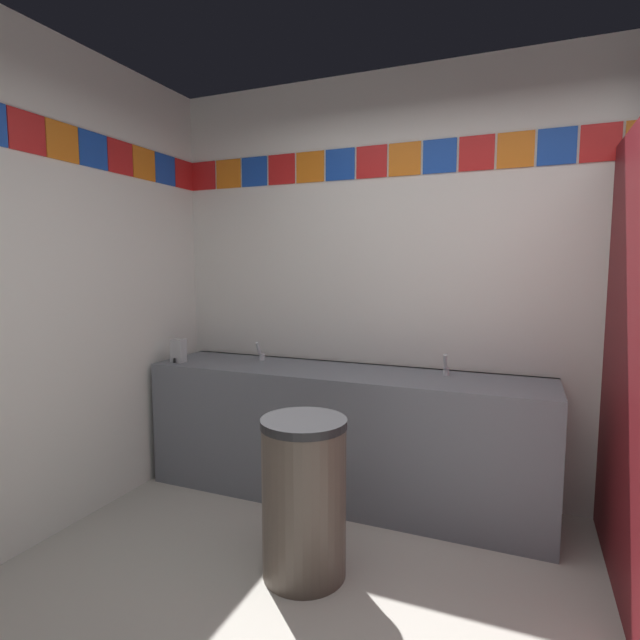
{
  "coord_description": "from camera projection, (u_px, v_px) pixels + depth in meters",
  "views": [
    {
      "loc": [
        0.29,
        -1.5,
        1.47
      ],
      "look_at": [
        -0.76,
        1.06,
        1.17
      ],
      "focal_mm": 27.76,
      "sensor_mm": 36.0,
      "label": 1
    }
  ],
  "objects": [
    {
      "name": "wall_back",
      "position": [
        473.0,
        285.0,
        3.06
      ],
      "size": [
        4.11,
        0.09,
        2.71
      ],
      "color": "white",
      "rests_on": "ground_plane"
    },
    {
      "name": "faucet_left",
      "position": [
        261.0,
        353.0,
        3.42
      ],
      "size": [
        0.04,
        0.1,
        0.14
      ],
      "color": "silver",
      "rests_on": "vanity_counter"
    },
    {
      "name": "soap_dispenser",
      "position": [
        178.0,
        351.0,
        3.37
      ],
      "size": [
        0.09,
        0.09,
        0.16
      ],
      "color": "#B7BABF",
      "rests_on": "vanity_counter"
    },
    {
      "name": "vanity_counter",
      "position": [
        341.0,
        433.0,
        3.15
      ],
      "size": [
        2.52,
        0.57,
        0.82
      ],
      "color": "slate",
      "rests_on": "ground_plane"
    },
    {
      "name": "faucet_right",
      "position": [
        446.0,
        367.0,
        2.94
      ],
      "size": [
        0.04,
        0.1,
        0.14
      ],
      "color": "silver",
      "rests_on": "vanity_counter"
    },
    {
      "name": "trash_bin",
      "position": [
        304.0,
        497.0,
        2.34
      ],
      "size": [
        0.41,
        0.41,
        0.77
      ],
      "color": "brown",
      "rests_on": "ground_plane"
    }
  ]
}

